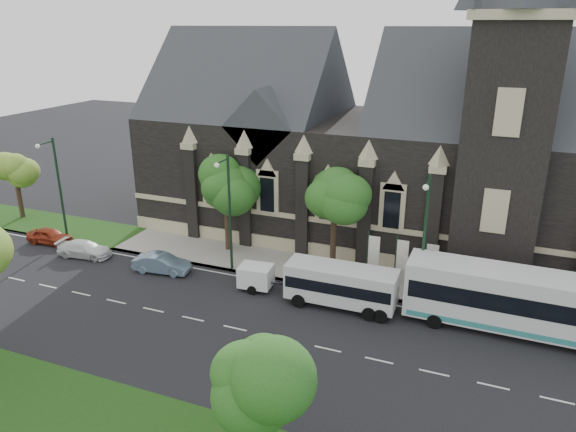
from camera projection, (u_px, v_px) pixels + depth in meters
The scene contains 19 objects.
ground at pixel (235, 328), 32.91m from camera, with size 160.00×160.00×0.00m, color black.
sidewalk at pixel (291, 266), 41.17m from camera, with size 80.00×5.00×0.15m, color #9A948C.
museum at pixel (389, 144), 44.73m from camera, with size 40.00×17.70×29.90m.
tree_park_east at pixel (263, 376), 21.04m from camera, with size 3.40×3.40×6.28m.
tree_walk_right at pixel (338, 195), 39.15m from camera, with size 4.08×4.08×7.80m.
tree_walk_left at pixel (229, 184), 42.32m from camera, with size 3.91×3.91×7.64m.
tree_walk_far at pixel (18, 172), 49.94m from camera, with size 3.40×3.40×6.28m.
street_lamp_near at pixel (424, 234), 33.86m from camera, with size 0.36×1.88×9.00m.
street_lamp_mid at pixel (228, 207), 38.75m from camera, with size 0.36×1.88×9.00m.
street_lamp_far at pixel (57, 184), 44.35m from camera, with size 0.36×1.88×9.00m.
banner_flag_left at pixel (371, 253), 37.75m from camera, with size 0.90×0.10×4.00m.
banner_flag_center at pixel (400, 258), 37.05m from camera, with size 0.90×0.10×4.00m.
banner_flag_right at pixel (429, 262), 36.36m from camera, with size 0.90×0.10×4.00m.
tour_coach at pixel (522, 301), 31.74m from camera, with size 13.52×3.21×3.94m.
shuttle_bus at pixel (341, 284), 34.97m from camera, with size 7.30×2.64×2.81m.
box_trailer at pixel (256, 276), 37.46m from camera, with size 3.36×1.98×1.76m.
sedan at pixel (162, 263), 40.10m from camera, with size 1.50×4.31×1.42m, color #6F89A1.
car_far_red at pixel (50, 236), 45.37m from camera, with size 1.58×3.94×1.34m, color maroon.
car_far_white at pixel (84, 249), 42.82m from camera, with size 1.79×4.41×1.28m, color silver.
Camera 1 is at (13.66, -25.31, 17.73)m, focal length 33.30 mm.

